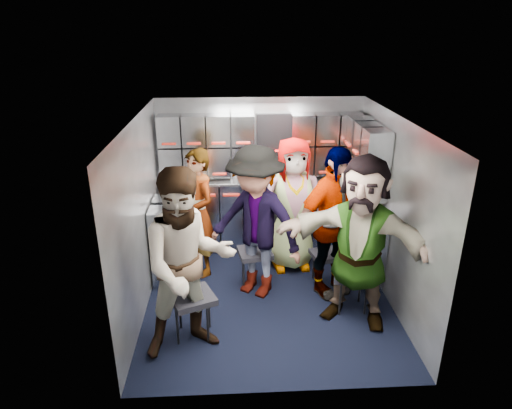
{
  "coord_description": "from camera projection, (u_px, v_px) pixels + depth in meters",
  "views": [
    {
      "loc": [
        -0.4,
        -4.59,
        3.05
      ],
      "look_at": [
        -0.12,
        0.35,
        1.04
      ],
      "focal_mm": 32.0,
      "sensor_mm": 36.0,
      "label": 1
    }
  ],
  "objects": [
    {
      "name": "ceiling",
      "position": [
        270.0,
        120.0,
        4.62
      ],
      "size": [
        2.8,
        3.0,
        0.02
      ],
      "primitive_type": "cube",
      "color": "silver",
      "rests_on": "wall_back"
    },
    {
      "name": "jump_seat_center",
      "position": [
        289.0,
        235.0,
        6.14
      ],
      "size": [
        0.35,
        0.33,
        0.41
      ],
      "rotation": [
        0.0,
        0.0,
        -0.01
      ],
      "color": "black",
      "rests_on": "ground"
    },
    {
      "name": "bottle_mid",
      "position": [
        274.0,
        170.0,
        6.13
      ],
      "size": [
        0.07,
        0.07,
        0.27
      ],
      "primitive_type": "cylinder",
      "color": "white",
      "rests_on": "counter"
    },
    {
      "name": "wall_left",
      "position": [
        140.0,
        218.0,
        4.94
      ],
      "size": [
        0.04,
        3.0,
        2.1
      ],
      "primitive_type": "cube",
      "color": "gray",
      "rests_on": "ground"
    },
    {
      "name": "cart_bank_left",
      "position": [
        170.0,
        240.0,
        5.68
      ],
      "size": [
        0.38,
        0.76,
        0.99
      ],
      "primitive_type": "cube",
      "color": "#A0A4B0",
      "rests_on": "ground"
    },
    {
      "name": "attendant_arc_e",
      "position": [
        360.0,
        242.0,
        4.68
      ],
      "size": [
        1.78,
        1.27,
        1.85
      ],
      "primitive_type": "imported",
      "rotation": [
        0.0,
        0.0,
        -0.47
      ],
      "color": "black",
      "rests_on": "ground"
    },
    {
      "name": "wall_right",
      "position": [
        394.0,
        212.0,
        5.09
      ],
      "size": [
        0.04,
        3.0,
        2.1
      ],
      "primitive_type": "cube",
      "color": "gray",
      "rests_on": "ground"
    },
    {
      "name": "bottle_left",
      "position": [
        235.0,
        172.0,
        6.11
      ],
      "size": [
        0.07,
        0.07,
        0.24
      ],
      "primitive_type": "cylinder",
      "color": "white",
      "rests_on": "counter"
    },
    {
      "name": "coffee_niche",
      "position": [
        274.0,
        145.0,
        6.17
      ],
      "size": [
        0.46,
        0.16,
        0.84
      ],
      "primitive_type": null,
      "color": "black",
      "rests_on": "wall_back"
    },
    {
      "name": "cup_right",
      "position": [
        347.0,
        175.0,
        6.2
      ],
      "size": [
        0.08,
        0.08,
        0.11
      ],
      "primitive_type": "cylinder",
      "color": "#CBB38F",
      "rests_on": "counter"
    },
    {
      "name": "cart_bank_back",
      "position": [
        261.0,
        215.0,
        6.42
      ],
      "size": [
        2.68,
        0.38,
        0.99
      ],
      "primitive_type": "cube",
      "color": "#A0A4B0",
      "rests_on": "ground"
    },
    {
      "name": "attendant_standing",
      "position": [
        198.0,
        213.0,
        5.65
      ],
      "size": [
        0.65,
        0.71,
        1.64
      ],
      "primitive_type": "imported",
      "rotation": [
        0.0,
        0.0,
        -0.99
      ],
      "color": "black",
      "rests_on": "ground"
    },
    {
      "name": "bottle_right",
      "position": [
        339.0,
        170.0,
        6.18
      ],
      "size": [
        0.06,
        0.06,
        0.25
      ],
      "primitive_type": "cylinder",
      "color": "white",
      "rests_on": "counter"
    },
    {
      "name": "cup_left",
      "position": [
        183.0,
        178.0,
        6.09
      ],
      "size": [
        0.08,
        0.08,
        0.11
      ],
      "primitive_type": "cylinder",
      "color": "#CBB38F",
      "rests_on": "counter"
    },
    {
      "name": "right_cabinet",
      "position": [
        362.0,
        234.0,
        5.84
      ],
      "size": [
        0.28,
        1.2,
        1.0
      ],
      "primitive_type": "cube",
      "color": "#A0A4B0",
      "rests_on": "ground"
    },
    {
      "name": "jump_seat_mid_left",
      "position": [
        255.0,
        254.0,
        5.53
      ],
      "size": [
        0.44,
        0.43,
        0.46
      ],
      "rotation": [
        0.0,
        0.0,
        0.17
      ],
      "color": "black",
      "rests_on": "ground"
    },
    {
      "name": "jump_seat_near_right",
      "position": [
        352.0,
        277.0,
        5.04
      ],
      "size": [
        0.46,
        0.45,
        0.46
      ],
      "rotation": [
        0.0,
        0.0,
        -0.23
      ],
      "color": "black",
      "rests_on": "ground"
    },
    {
      "name": "attendant_arc_b",
      "position": [
        256.0,
        223.0,
        5.17
      ],
      "size": [
        1.34,
        1.21,
        1.81
      ],
      "primitive_type": "imported",
      "rotation": [
        0.0,
        0.0,
        -0.6
      ],
      "color": "black",
      "rests_on": "ground"
    },
    {
      "name": "attendant_arc_c",
      "position": [
        292.0,
        205.0,
        5.78
      ],
      "size": [
        0.89,
        0.62,
        1.73
      ],
      "primitive_type": "imported",
      "rotation": [
        0.0,
        0.0,
        0.09
      ],
      "color": "black",
      "rests_on": "ground"
    },
    {
      "name": "jump_seat_mid_right",
      "position": [
        326.0,
        256.0,
        5.56
      ],
      "size": [
        0.41,
        0.39,
        0.42
      ],
      "rotation": [
        0.0,
        0.0,
        0.19
      ],
      "color": "black",
      "rests_on": "ground"
    },
    {
      "name": "locker_bank_back",
      "position": [
        261.0,
        145.0,
        6.1
      ],
      "size": [
        2.68,
        0.28,
        0.82
      ],
      "primitive_type": "cube",
      "color": "#A0A4B0",
      "rests_on": "wall_back"
    },
    {
      "name": "jump_seat_near_left",
      "position": [
        192.0,
        300.0,
        4.59
      ],
      "size": [
        0.53,
        0.52,
        0.49
      ],
      "rotation": [
        0.0,
        0.0,
        0.4
      ],
      "color": "black",
      "rests_on": "ground"
    },
    {
      "name": "floor",
      "position": [
        268.0,
        296.0,
        5.41
      ],
      "size": [
        3.0,
        3.0,
        0.0
      ],
      "primitive_type": "plane",
      "color": "black",
      "rests_on": "ground"
    },
    {
      "name": "locker_bank_right",
      "position": [
        366.0,
        157.0,
        5.56
      ],
      "size": [
        0.28,
        1.0,
        0.82
      ],
      "primitive_type": "cube",
      "color": "#A0A4B0",
      "rests_on": "wall_right"
    },
    {
      "name": "wall_back",
      "position": [
        260.0,
        173.0,
        6.4
      ],
      "size": [
        2.8,
        0.04,
        2.1
      ],
      "primitive_type": "cube",
      "color": "gray",
      "rests_on": "ground"
    },
    {
      "name": "red_latch_strip",
      "position": [
        262.0,
        194.0,
        6.09
      ],
      "size": [
        2.6,
        0.02,
        0.03
      ],
      "primitive_type": "cube",
      "color": "red",
      "rests_on": "cart_bank_back"
    },
    {
      "name": "attendant_arc_a",
      "position": [
        188.0,
        264.0,
        4.23
      ],
      "size": [
        1.08,
        0.95,
        1.88
      ],
      "primitive_type": "imported",
      "rotation": [
        0.0,
        0.0,
        0.3
      ],
      "color": "black",
      "rests_on": "ground"
    },
    {
      "name": "counter",
      "position": [
        261.0,
        180.0,
        6.22
      ],
      "size": [
        2.68,
        0.42,
        0.03
      ],
      "primitive_type": "cube",
      "color": "#B6B8BD",
      "rests_on": "cart_bank_back"
    },
    {
      "name": "attendant_arc_d",
      "position": [
        332.0,
        223.0,
        5.2
      ],
      "size": [
        1.13,
        0.88,
        1.79
      ],
      "primitive_type": "imported",
      "rotation": [
        0.0,
        0.0,
        0.49
      ],
      "color": "black",
      "rests_on": "ground"
    }
  ]
}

